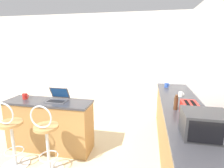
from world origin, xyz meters
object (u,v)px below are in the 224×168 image
(bar_stool_near, at_px, (11,136))
(toaster, at_px, (189,110))
(mug_blue, at_px, (167,85))
(mug_red, at_px, (25,96))
(laptop, at_px, (58,97))
(microwave, at_px, (205,125))
(pepper_mill, at_px, (176,102))
(bar_stool_far, at_px, (47,141))
(mug_white, at_px, (181,94))

(bar_stool_near, height_order, toaster, toaster)
(bar_stool_near, height_order, mug_blue, bar_stool_near)
(toaster, bearing_deg, mug_red, 175.29)
(laptop, relative_size, mug_blue, 3.25)
(microwave, bearing_deg, pepper_mill, 102.95)
(bar_stool_far, bearing_deg, laptop, 102.22)
(mug_white, bearing_deg, toaster, -92.92)
(microwave, bearing_deg, laptop, 159.34)
(toaster, xyz_separation_m, mug_blue, (-0.14, 1.66, -0.05))
(pepper_mill, bearing_deg, mug_blue, 90.07)
(pepper_mill, distance_m, mug_red, 2.54)
(laptop, distance_m, mug_red, 0.61)
(pepper_mill, bearing_deg, mug_red, -179.66)
(pepper_mill, relative_size, mug_blue, 2.21)
(laptop, bearing_deg, bar_stool_far, -77.78)
(pepper_mill, xyz_separation_m, mug_blue, (-0.00, 1.42, -0.06))
(toaster, distance_m, pepper_mill, 0.27)
(mug_white, xyz_separation_m, mug_blue, (-0.19, 0.71, 0.00))
(bar_stool_near, bearing_deg, mug_blue, 40.42)
(mug_blue, distance_m, mug_red, 2.91)
(toaster, xyz_separation_m, pepper_mill, (-0.14, 0.24, 0.01))
(mug_blue, bearing_deg, mug_white, -75.06)
(toaster, relative_size, mug_red, 3.05)
(laptop, distance_m, mug_blue, 2.38)
(bar_stool_far, bearing_deg, toaster, 10.62)
(bar_stool_far, distance_m, laptop, 0.78)
(microwave, xyz_separation_m, mug_red, (-2.71, 0.75, -0.08))
(laptop, distance_m, mug_white, 2.22)
(bar_stool_far, height_order, toaster, toaster)
(bar_stool_far, bearing_deg, mug_blue, 48.44)
(bar_stool_near, bearing_deg, mug_white, 27.16)
(laptop, relative_size, microwave, 0.77)
(bar_stool_near, height_order, bar_stool_far, same)
(microwave, relative_size, pepper_mill, 1.91)
(toaster, bearing_deg, bar_stool_far, -169.38)
(laptop, distance_m, pepper_mill, 1.93)
(bar_stool_far, bearing_deg, microwave, -4.84)
(mug_white, bearing_deg, bar_stool_near, -152.84)
(toaster, relative_size, pepper_mill, 1.36)
(mug_white, bearing_deg, bar_stool_far, -146.42)
(bar_stool_near, relative_size, bar_stool_far, 1.00)
(laptop, relative_size, mug_white, 3.81)
(microwave, relative_size, mug_white, 4.94)
(bar_stool_far, xyz_separation_m, mug_white, (1.98, 1.31, 0.43))
(bar_stool_near, bearing_deg, mug_red, 105.64)
(mug_white, xyz_separation_m, pepper_mill, (-0.19, -0.72, 0.06))
(mug_red, bearing_deg, bar_stool_near, -74.36)
(mug_white, distance_m, mug_blue, 0.73)
(microwave, height_order, mug_white, microwave)
(laptop, bearing_deg, mug_blue, 35.87)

